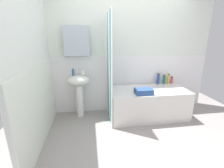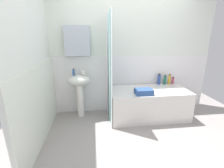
# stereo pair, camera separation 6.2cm
# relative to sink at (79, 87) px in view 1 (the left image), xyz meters

# --- Properties ---
(ground_plane) EXTENTS (4.80, 5.60, 0.04)m
(ground_plane) POSITION_rel_sink_xyz_m (1.00, -1.03, -0.66)
(ground_plane) COLOR gray
(wall_back_tiled) EXTENTS (3.60, 0.18, 2.40)m
(wall_back_tiled) POSITION_rel_sink_xyz_m (0.94, 0.23, 0.50)
(wall_back_tiled) COLOR silver
(wall_back_tiled) RESTS_ON ground_plane
(wall_left_tiled) EXTENTS (0.07, 1.81, 2.40)m
(wall_left_tiled) POSITION_rel_sink_xyz_m (-0.57, -0.69, 0.48)
(wall_left_tiled) COLOR silver
(wall_left_tiled) RESTS_ON ground_plane
(sink) EXTENTS (0.44, 0.34, 0.87)m
(sink) POSITION_rel_sink_xyz_m (0.00, 0.00, 0.00)
(sink) COLOR white
(sink) RESTS_ON ground_plane
(faucet) EXTENTS (0.03, 0.12, 0.12)m
(faucet) POSITION_rel_sink_xyz_m (-0.00, 0.08, 0.29)
(faucet) COLOR silver
(faucet) RESTS_ON sink
(soap_dispenser) EXTENTS (0.05, 0.05, 0.14)m
(soap_dispenser) POSITION_rel_sink_xyz_m (-0.09, -0.01, 0.29)
(soap_dispenser) COLOR #335998
(soap_dispenser) RESTS_ON sink
(toothbrush_cup) EXTENTS (0.06, 0.06, 0.09)m
(toothbrush_cup) POSITION_rel_sink_xyz_m (0.09, 0.01, 0.28)
(toothbrush_cup) COLOR silver
(toothbrush_cup) RESTS_ON sink
(bathtub) EXTENTS (1.52, 0.76, 0.58)m
(bathtub) POSITION_rel_sink_xyz_m (1.36, -0.19, -0.35)
(bathtub) COLOR silver
(bathtub) RESTS_ON ground_plane
(shower_curtain) EXTENTS (0.01, 0.76, 2.00)m
(shower_curtain) POSITION_rel_sink_xyz_m (0.58, -0.19, 0.36)
(shower_curtain) COLOR white
(shower_curtain) RESTS_ON ground_plane
(lotion_bottle) EXTENTS (0.05, 0.05, 0.15)m
(lotion_bottle) POSITION_rel_sink_xyz_m (2.02, 0.14, 0.01)
(lotion_bottle) COLOR #C44E72
(lotion_bottle) RESTS_ON bathtub
(body_wash_bottle) EXTENTS (0.05, 0.05, 0.23)m
(body_wash_bottle) POSITION_rel_sink_xyz_m (1.91, 0.10, 0.05)
(body_wash_bottle) COLOR gold
(body_wash_bottle) RESTS_ON bathtub
(shampoo_bottle) EXTENTS (0.05, 0.05, 0.20)m
(shampoo_bottle) POSITION_rel_sink_xyz_m (1.83, 0.12, 0.04)
(shampoo_bottle) COLOR #20735A
(shampoo_bottle) RESTS_ON bathtub
(conditioner_bottle) EXTENTS (0.07, 0.07, 0.24)m
(conditioner_bottle) POSITION_rel_sink_xyz_m (1.69, 0.12, 0.06)
(conditioner_bottle) COLOR #304C9A
(conditioner_bottle) RESTS_ON bathtub
(towel_folded) EXTENTS (0.31, 0.21, 0.10)m
(towel_folded) POSITION_rel_sink_xyz_m (1.18, -0.42, -0.01)
(towel_folded) COLOR #30528D
(towel_folded) RESTS_ON bathtub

